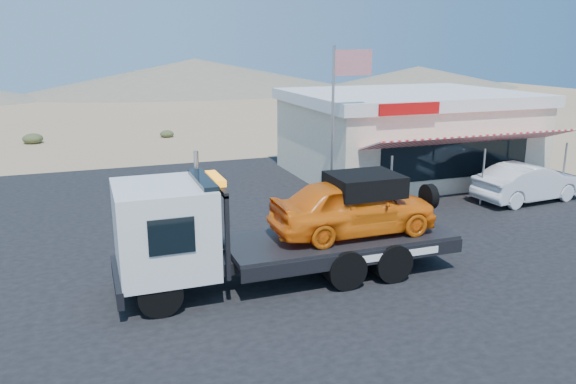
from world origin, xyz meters
The scene contains 7 objects.
ground centered at (0.00, 0.00, 0.00)m, with size 120.00×120.00×0.00m, color #9E7E5A.
asphalt_lot centered at (2.00, 3.00, 0.01)m, with size 32.00×24.00×0.02m, color black.
tow_truck centered at (0.93, -0.73, 1.59)m, with size 8.86×2.63×2.96m.
white_sedan centered at (12.61, 3.13, 0.77)m, with size 1.59×4.57×1.50m, color silver.
jerky_store centered at (10.50, 8.97, 1.99)m, with size 10.40×9.97×3.90m.
flagpole centered at (4.93, 4.50, 3.76)m, with size 1.55×0.10×6.00m.
distant_hills centered at (-9.77, 55.14, 1.89)m, with size 126.00×48.00×4.20m.
Camera 1 is at (-3.63, -13.79, 6.09)m, focal length 35.00 mm.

